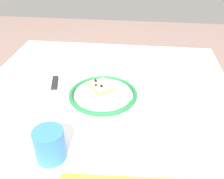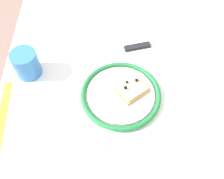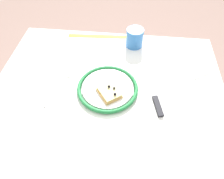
{
  "view_description": "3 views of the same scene",
  "coord_description": "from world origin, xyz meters",
  "px_view_note": "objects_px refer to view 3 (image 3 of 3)",
  "views": [
    {
      "loc": [
        -0.12,
        0.77,
        1.21
      ],
      "look_at": [
        -0.03,
        0.03,
        0.72
      ],
      "focal_mm": 40.61,
      "sensor_mm": 36.0,
      "label": 1
    },
    {
      "loc": [
        -0.4,
        0.08,
        1.35
      ],
      "look_at": [
        -0.0,
        0.07,
        0.74
      ],
      "focal_mm": 40.59,
      "sensor_mm": 36.0,
      "label": 2
    },
    {
      "loc": [
        0.07,
        -0.46,
        1.33
      ],
      "look_at": [
        0.02,
        0.03,
        0.73
      ],
      "focal_mm": 32.77,
      "sensor_mm": 36.0,
      "label": 3
    }
  ],
  "objects_px": {
    "dining_table": "(107,113)",
    "fork": "(59,87)",
    "plate": "(107,88)",
    "cup": "(135,38)",
    "pizza_slice_near": "(109,93)",
    "napkin": "(190,66)",
    "knife": "(155,99)",
    "measuring_tape": "(97,36)"
  },
  "relations": [
    {
      "from": "knife",
      "to": "fork",
      "type": "relative_size",
      "value": 1.21
    },
    {
      "from": "dining_table",
      "to": "cup",
      "type": "height_order",
      "value": "cup"
    },
    {
      "from": "pizza_slice_near",
      "to": "cup",
      "type": "bearing_deg",
      "value": 75.76
    },
    {
      "from": "plate",
      "to": "cup",
      "type": "height_order",
      "value": "cup"
    },
    {
      "from": "pizza_slice_near",
      "to": "napkin",
      "type": "xyz_separation_m",
      "value": [
        0.33,
        0.2,
        -0.02
      ]
    },
    {
      "from": "dining_table",
      "to": "plate",
      "type": "xyz_separation_m",
      "value": [
        -0.0,
        0.05,
        0.11
      ]
    },
    {
      "from": "dining_table",
      "to": "fork",
      "type": "distance_m",
      "value": 0.22
    },
    {
      "from": "dining_table",
      "to": "fork",
      "type": "height_order",
      "value": "fork"
    },
    {
      "from": "plate",
      "to": "fork",
      "type": "bearing_deg",
      "value": -177.27
    },
    {
      "from": "plate",
      "to": "dining_table",
      "type": "bearing_deg",
      "value": -85.24
    },
    {
      "from": "fork",
      "to": "measuring_tape",
      "type": "height_order",
      "value": "fork"
    },
    {
      "from": "dining_table",
      "to": "cup",
      "type": "xyz_separation_m",
      "value": [
        0.09,
        0.33,
        0.14
      ]
    },
    {
      "from": "measuring_tape",
      "to": "fork",
      "type": "bearing_deg",
      "value": -109.41
    },
    {
      "from": "fork",
      "to": "dining_table",
      "type": "bearing_deg",
      "value": -11.14
    },
    {
      "from": "pizza_slice_near",
      "to": "napkin",
      "type": "relative_size",
      "value": 0.77
    },
    {
      "from": "dining_table",
      "to": "plate",
      "type": "distance_m",
      "value": 0.12
    },
    {
      "from": "plate",
      "to": "cup",
      "type": "distance_m",
      "value": 0.3
    },
    {
      "from": "dining_table",
      "to": "fork",
      "type": "relative_size",
      "value": 4.68
    },
    {
      "from": "dining_table",
      "to": "measuring_tape",
      "type": "bearing_deg",
      "value": 103.62
    },
    {
      "from": "knife",
      "to": "napkin",
      "type": "height_order",
      "value": "knife"
    },
    {
      "from": "plate",
      "to": "fork",
      "type": "distance_m",
      "value": 0.19
    },
    {
      "from": "knife",
      "to": "fork",
      "type": "xyz_separation_m",
      "value": [
        -0.38,
        0.02,
        -0.0
      ]
    },
    {
      "from": "dining_table",
      "to": "plate",
      "type": "height_order",
      "value": "plate"
    },
    {
      "from": "pizza_slice_near",
      "to": "napkin",
      "type": "bearing_deg",
      "value": 31.46
    },
    {
      "from": "pizza_slice_near",
      "to": "measuring_tape",
      "type": "distance_m",
      "value": 0.39
    },
    {
      "from": "dining_table",
      "to": "knife",
      "type": "relative_size",
      "value": 3.89
    },
    {
      "from": "knife",
      "to": "measuring_tape",
      "type": "bearing_deg",
      "value": 127.19
    },
    {
      "from": "plate",
      "to": "measuring_tape",
      "type": "distance_m",
      "value": 0.35
    },
    {
      "from": "cup",
      "to": "napkin",
      "type": "distance_m",
      "value": 0.28
    },
    {
      "from": "cup",
      "to": "measuring_tape",
      "type": "distance_m",
      "value": 0.2
    },
    {
      "from": "pizza_slice_near",
      "to": "cup",
      "type": "distance_m",
      "value": 0.33
    },
    {
      "from": "knife",
      "to": "measuring_tape",
      "type": "height_order",
      "value": "knife"
    },
    {
      "from": "knife",
      "to": "fork",
      "type": "height_order",
      "value": "knife"
    },
    {
      "from": "cup",
      "to": "napkin",
      "type": "relative_size",
      "value": 0.61
    },
    {
      "from": "pizza_slice_near",
      "to": "fork",
      "type": "bearing_deg",
      "value": 173.54
    },
    {
      "from": "dining_table",
      "to": "knife",
      "type": "bearing_deg",
      "value": 5.27
    },
    {
      "from": "plate",
      "to": "knife",
      "type": "xyz_separation_m",
      "value": [
        0.19,
        -0.03,
        -0.0
      ]
    },
    {
      "from": "dining_table",
      "to": "measuring_tape",
      "type": "xyz_separation_m",
      "value": [
        -0.09,
        0.39,
        0.1
      ]
    },
    {
      "from": "pizza_slice_near",
      "to": "cup",
      "type": "height_order",
      "value": "cup"
    },
    {
      "from": "knife",
      "to": "measuring_tape",
      "type": "relative_size",
      "value": 0.81
    },
    {
      "from": "dining_table",
      "to": "measuring_tape",
      "type": "relative_size",
      "value": 3.16
    },
    {
      "from": "dining_table",
      "to": "fork",
      "type": "bearing_deg",
      "value": 168.86
    }
  ]
}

